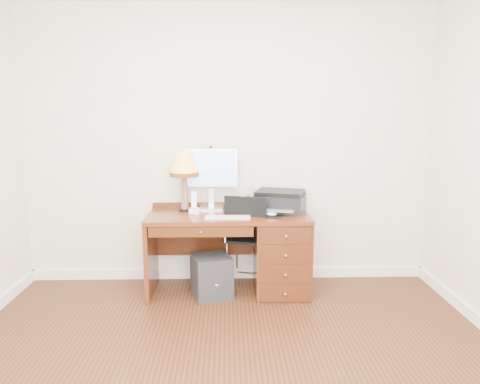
{
  "coord_description": "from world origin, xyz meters",
  "views": [
    {
      "loc": [
        -0.01,
        -2.86,
        1.69
      ],
      "look_at": [
        0.1,
        1.2,
        0.99
      ],
      "focal_mm": 35.0,
      "sensor_mm": 36.0,
      "label": 1
    }
  ],
  "objects_px": {
    "printer": "(280,201)",
    "equipment_box": "(212,276)",
    "desk": "(263,248)",
    "monitor": "(211,171)",
    "phone": "(194,207)",
    "chair": "(251,232)",
    "leg_lamp": "(184,168)"
  },
  "relations": [
    {
      "from": "printer",
      "to": "equipment_box",
      "type": "bearing_deg",
      "value": -142.46
    },
    {
      "from": "desk",
      "to": "monitor",
      "type": "xyz_separation_m",
      "value": [
        -0.49,
        0.23,
        0.71
      ]
    },
    {
      "from": "desk",
      "to": "monitor",
      "type": "relative_size",
      "value": 2.55
    },
    {
      "from": "monitor",
      "to": "equipment_box",
      "type": "xyz_separation_m",
      "value": [
        0.01,
        -0.37,
        -0.93
      ]
    },
    {
      "from": "monitor",
      "to": "phone",
      "type": "xyz_separation_m",
      "value": [
        -0.15,
        -0.19,
        -0.31
      ]
    },
    {
      "from": "desk",
      "to": "equipment_box",
      "type": "height_order",
      "value": "desk"
    },
    {
      "from": "chair",
      "to": "phone",
      "type": "bearing_deg",
      "value": -165.73
    },
    {
      "from": "monitor",
      "to": "printer",
      "type": "xyz_separation_m",
      "value": [
        0.66,
        -0.14,
        -0.27
      ]
    },
    {
      "from": "monitor",
      "to": "printer",
      "type": "relative_size",
      "value": 1.09
    },
    {
      "from": "monitor",
      "to": "printer",
      "type": "height_order",
      "value": "monitor"
    },
    {
      "from": "desk",
      "to": "equipment_box",
      "type": "bearing_deg",
      "value": -163.66
    },
    {
      "from": "phone",
      "to": "monitor",
      "type": "bearing_deg",
      "value": 49.2
    },
    {
      "from": "desk",
      "to": "printer",
      "type": "bearing_deg",
      "value": 28.61
    },
    {
      "from": "chair",
      "to": "leg_lamp",
      "type": "bearing_deg",
      "value": -174.68
    },
    {
      "from": "desk",
      "to": "printer",
      "type": "relative_size",
      "value": 2.78
    },
    {
      "from": "leg_lamp",
      "to": "phone",
      "type": "relative_size",
      "value": 2.75
    },
    {
      "from": "leg_lamp",
      "to": "phone",
      "type": "height_order",
      "value": "leg_lamp"
    },
    {
      "from": "printer",
      "to": "phone",
      "type": "distance_m",
      "value": 0.82
    },
    {
      "from": "monitor",
      "to": "leg_lamp",
      "type": "relative_size",
      "value": 1.05
    },
    {
      "from": "desk",
      "to": "monitor",
      "type": "height_order",
      "value": "monitor"
    },
    {
      "from": "leg_lamp",
      "to": "phone",
      "type": "xyz_separation_m",
      "value": [
        0.09,
        -0.1,
        -0.35
      ]
    },
    {
      "from": "printer",
      "to": "chair",
      "type": "bearing_deg",
      "value": -148.65
    },
    {
      "from": "leg_lamp",
      "to": "chair",
      "type": "relative_size",
      "value": 0.61
    },
    {
      "from": "desk",
      "to": "chair",
      "type": "bearing_deg",
      "value": 167.42
    },
    {
      "from": "phone",
      "to": "equipment_box",
      "type": "height_order",
      "value": "phone"
    },
    {
      "from": "printer",
      "to": "phone",
      "type": "height_order",
      "value": "phone"
    },
    {
      "from": "phone",
      "to": "equipment_box",
      "type": "xyz_separation_m",
      "value": [
        0.16,
        -0.18,
        -0.62
      ]
    },
    {
      "from": "monitor",
      "to": "equipment_box",
      "type": "relative_size",
      "value": 1.53
    },
    {
      "from": "chair",
      "to": "equipment_box",
      "type": "distance_m",
      "value": 0.55
    },
    {
      "from": "printer",
      "to": "equipment_box",
      "type": "xyz_separation_m",
      "value": [
        -0.65,
        -0.23,
        -0.66
      ]
    },
    {
      "from": "leg_lamp",
      "to": "equipment_box",
      "type": "height_order",
      "value": "leg_lamp"
    },
    {
      "from": "printer",
      "to": "phone",
      "type": "relative_size",
      "value": 2.63
    }
  ]
}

